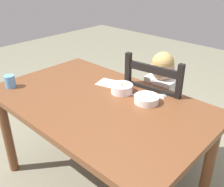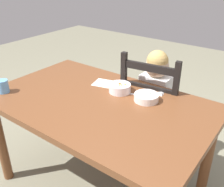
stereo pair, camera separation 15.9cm
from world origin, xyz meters
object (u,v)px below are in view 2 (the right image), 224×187
dining_table (98,114)px  child_figure (153,93)px  bowl_of_carrots (120,88)px  drinking_cup (3,86)px  spoon (129,93)px  bowl_of_peas (146,97)px  dining_chair (153,113)px

dining_table → child_figure: size_ratio=1.48×
bowl_of_carrots → drinking_cup: drinking_cup is taller
spoon → drinking_cup: 0.84m
bowl_of_peas → bowl_of_carrots: bearing=180.0°
child_figure → bowl_of_peas: size_ratio=6.20×
dining_table → dining_chair: size_ratio=1.48×
dining_table → spoon: size_ratio=10.61×
child_figure → bowl_of_carrots: (-0.10, -0.29, 0.13)m
bowl_of_peas → drinking_cup: 0.95m
drinking_cup → bowl_of_carrots: bearing=37.1°
dining_chair → bowl_of_peas: (0.09, -0.30, 0.30)m
bowl_of_peas → spoon: 0.14m
dining_chair → dining_table: bearing=-106.9°
dining_table → spoon: 0.24m
bowl_of_carrots → dining_chair: bearing=70.0°
child_figure → bowl_of_carrots: size_ratio=6.56×
bowl_of_carrots → drinking_cup: (-0.62, -0.47, 0.01)m
dining_chair → child_figure: size_ratio=1.00×
dining_table → bowl_of_carrots: (0.04, 0.18, 0.13)m
bowl_of_peas → drinking_cup: size_ratio=1.77×
dining_chair → bowl_of_peas: size_ratio=6.21×
dining_chair → drinking_cup: (-0.73, -0.77, 0.32)m
bowl_of_carrots → spoon: size_ratio=1.09×
dining_table → bowl_of_peas: bearing=37.4°
dining_chair → drinking_cup: bearing=-133.5°
child_figure → bowl_of_carrots: child_figure is taller
bowl_of_peas → dining_table: bearing=-142.6°
dining_table → dining_chair: dining_chair is taller
child_figure → spoon: bearing=-97.1°
dining_chair → spoon: bearing=-98.3°
child_figure → drinking_cup: size_ratio=10.99×
dining_table → child_figure: child_figure is taller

